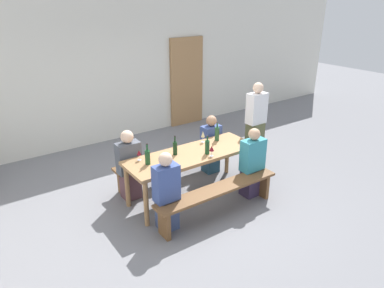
{
  "coord_description": "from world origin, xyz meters",
  "views": [
    {
      "loc": [
        -2.83,
        -4.06,
        2.99
      ],
      "look_at": [
        0.0,
        0.0,
        0.9
      ],
      "focal_mm": 33.05,
      "sensor_mm": 36.0,
      "label": 1
    }
  ],
  "objects_px": {
    "seated_guest_near_1": "(252,165)",
    "seated_guest_far_0": "(129,167)",
    "bench_near": "(218,193)",
    "seated_guest_far_1": "(211,146)",
    "wine_glass_1": "(139,153)",
    "wooden_door": "(187,82)",
    "bench_far": "(170,161)",
    "wine_glass_2": "(203,134)",
    "tasting_table": "(192,158)",
    "wine_glass_0": "(212,149)",
    "wine_bottle_3": "(207,147)",
    "standing_host": "(255,129)",
    "seated_guest_near_0": "(167,194)",
    "wine_bottle_0": "(148,157)",
    "wine_bottle_2": "(175,148)",
    "wine_bottle_1": "(217,134)"
  },
  "relations": [
    {
      "from": "seated_guest_near_1",
      "to": "seated_guest_far_0",
      "type": "xyz_separation_m",
      "value": [
        -1.62,
        1.02,
        0.01
      ]
    },
    {
      "from": "bench_near",
      "to": "seated_guest_far_1",
      "type": "bearing_deg",
      "value": 56.82
    },
    {
      "from": "wine_glass_1",
      "to": "seated_guest_near_1",
      "type": "xyz_separation_m",
      "value": [
        1.58,
        -0.74,
        -0.33
      ]
    },
    {
      "from": "wooden_door",
      "to": "seated_guest_far_0",
      "type": "bearing_deg",
      "value": -138.21
    },
    {
      "from": "bench_far",
      "to": "wine_glass_2",
      "type": "xyz_separation_m",
      "value": [
        0.4,
        -0.41,
        0.53
      ]
    },
    {
      "from": "tasting_table",
      "to": "seated_guest_near_1",
      "type": "relative_size",
      "value": 1.86
    },
    {
      "from": "wine_glass_1",
      "to": "seated_guest_far_1",
      "type": "xyz_separation_m",
      "value": [
        1.55,
        0.28,
        -0.36
      ]
    },
    {
      "from": "wooden_door",
      "to": "bench_near",
      "type": "distance_m",
      "value": 4.14
    },
    {
      "from": "wine_glass_0",
      "to": "wine_glass_1",
      "type": "relative_size",
      "value": 1.04
    },
    {
      "from": "wooden_door",
      "to": "seated_guest_far_0",
      "type": "relative_size",
      "value": 1.84
    },
    {
      "from": "bench_far",
      "to": "wine_bottle_3",
      "type": "relative_size",
      "value": 6.79
    },
    {
      "from": "standing_host",
      "to": "bench_near",
      "type": "bearing_deg",
      "value": 28.47
    },
    {
      "from": "tasting_table",
      "to": "wine_glass_0",
      "type": "height_order",
      "value": "wine_glass_0"
    },
    {
      "from": "bench_far",
      "to": "bench_near",
      "type": "bearing_deg",
      "value": -90.0
    },
    {
      "from": "wine_glass_2",
      "to": "seated_guest_near_1",
      "type": "height_order",
      "value": "seated_guest_near_1"
    },
    {
      "from": "tasting_table",
      "to": "wine_glass_1",
      "type": "bearing_deg",
      "value": 163.52
    },
    {
      "from": "seated_guest_far_1",
      "to": "seated_guest_near_1",
      "type": "bearing_deg",
      "value": 1.52
    },
    {
      "from": "tasting_table",
      "to": "seated_guest_far_1",
      "type": "xyz_separation_m",
      "value": [
        0.77,
        0.51,
        -0.16
      ]
    },
    {
      "from": "bench_far",
      "to": "seated_guest_far_0",
      "type": "relative_size",
      "value": 1.77
    },
    {
      "from": "wooden_door",
      "to": "seated_guest_far_1",
      "type": "distance_m",
      "value": 2.74
    },
    {
      "from": "wine_glass_0",
      "to": "seated_guest_near_0",
      "type": "relative_size",
      "value": 0.14
    },
    {
      "from": "bench_near",
      "to": "seated_guest_far_0",
      "type": "xyz_separation_m",
      "value": [
        -0.83,
        1.17,
        0.19
      ]
    },
    {
      "from": "wine_bottle_3",
      "to": "seated_guest_near_1",
      "type": "relative_size",
      "value": 0.26
    },
    {
      "from": "bench_near",
      "to": "seated_guest_far_1",
      "type": "relative_size",
      "value": 1.88
    },
    {
      "from": "bench_near",
      "to": "seated_guest_near_0",
      "type": "distance_m",
      "value": 0.81
    },
    {
      "from": "tasting_table",
      "to": "bench_far",
      "type": "height_order",
      "value": "tasting_table"
    },
    {
      "from": "seated_guest_near_0",
      "to": "wine_bottle_0",
      "type": "bearing_deg",
      "value": -3.31
    },
    {
      "from": "bench_near",
      "to": "bench_far",
      "type": "xyz_separation_m",
      "value": [
        0.0,
        1.32,
        0.0
      ]
    },
    {
      "from": "wine_glass_0",
      "to": "wine_glass_2",
      "type": "height_order",
      "value": "wine_glass_2"
    },
    {
      "from": "bench_near",
      "to": "wine_bottle_2",
      "type": "height_order",
      "value": "wine_bottle_2"
    },
    {
      "from": "standing_host",
      "to": "wine_bottle_1",
      "type": "bearing_deg",
      "value": -3.72
    },
    {
      "from": "wine_bottle_2",
      "to": "seated_guest_far_1",
      "type": "bearing_deg",
      "value": 22.04
    },
    {
      "from": "wooden_door",
      "to": "wine_glass_1",
      "type": "height_order",
      "value": "wooden_door"
    },
    {
      "from": "wine_bottle_2",
      "to": "wine_glass_2",
      "type": "height_order",
      "value": "wine_bottle_2"
    },
    {
      "from": "wooden_door",
      "to": "wine_bottle_2",
      "type": "relative_size",
      "value": 6.88
    },
    {
      "from": "wine_bottle_0",
      "to": "seated_guest_near_0",
      "type": "distance_m",
      "value": 0.65
    },
    {
      "from": "wine_bottle_0",
      "to": "seated_guest_far_1",
      "type": "distance_m",
      "value": 1.62
    },
    {
      "from": "wine_bottle_2",
      "to": "standing_host",
      "type": "bearing_deg",
      "value": 0.9
    },
    {
      "from": "bench_near",
      "to": "wine_bottle_2",
      "type": "distance_m",
      "value": 0.95
    },
    {
      "from": "tasting_table",
      "to": "wine_glass_1",
      "type": "xyz_separation_m",
      "value": [
        -0.78,
        0.23,
        0.2
      ]
    },
    {
      "from": "wine_bottle_1",
      "to": "seated_guest_far_0",
      "type": "bearing_deg",
      "value": 167.37
    },
    {
      "from": "bench_far",
      "to": "wine_glass_0",
      "type": "distance_m",
      "value": 1.07
    },
    {
      "from": "wine_glass_0",
      "to": "wine_bottle_1",
      "type": "bearing_deg",
      "value": 44.2
    },
    {
      "from": "wine_bottle_0",
      "to": "seated_guest_near_0",
      "type": "height_order",
      "value": "seated_guest_near_0"
    },
    {
      "from": "tasting_table",
      "to": "wine_bottle_0",
      "type": "distance_m",
      "value": 0.77
    },
    {
      "from": "seated_guest_near_0",
      "to": "tasting_table",
      "type": "bearing_deg",
      "value": -56.44
    },
    {
      "from": "seated_guest_near_1",
      "to": "standing_host",
      "type": "bearing_deg",
      "value": -46.06
    },
    {
      "from": "wine_bottle_2",
      "to": "standing_host",
      "type": "xyz_separation_m",
      "value": [
        1.7,
        0.03,
        -0.07
      ]
    },
    {
      "from": "wooden_door",
      "to": "wine_bottle_1",
      "type": "distance_m",
      "value": 3.04
    },
    {
      "from": "wine_glass_0",
      "to": "seated_guest_near_0",
      "type": "distance_m",
      "value": 1.03
    }
  ]
}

